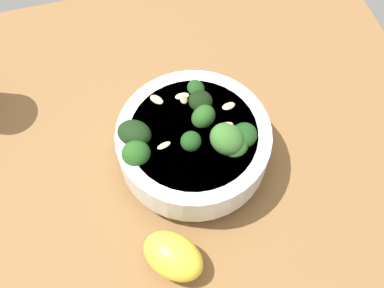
% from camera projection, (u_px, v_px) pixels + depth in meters
% --- Properties ---
extents(ground_plane, '(0.70, 0.70, 0.04)m').
position_uv_depth(ground_plane, '(195.00, 171.00, 0.64)').
color(ground_plane, brown).
extents(bowl_of_broccoli, '(0.19, 0.19, 0.10)m').
position_uv_depth(bowl_of_broccoli, '(192.00, 142.00, 0.59)').
color(bowl_of_broccoli, white).
rests_on(bowl_of_broccoli, ground_plane).
extents(lemon_wedge, '(0.09, 0.09, 0.05)m').
position_uv_depth(lemon_wedge, '(173.00, 256.00, 0.54)').
color(lemon_wedge, yellow).
rests_on(lemon_wedge, ground_plane).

